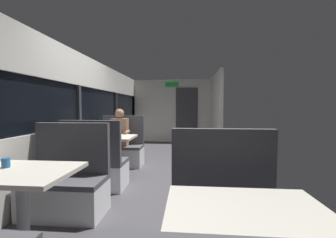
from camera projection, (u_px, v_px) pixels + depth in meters
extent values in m
cube|color=#423F44|center=(156.00, 179.00, 3.96)|extent=(3.30, 9.20, 0.02)
cube|color=beige|center=(79.00, 151.00, 4.06)|extent=(0.08, 8.40, 0.95)
cube|color=beige|center=(77.00, 69.00, 3.97)|extent=(0.08, 8.40, 0.60)
cube|color=black|center=(77.00, 106.00, 4.01)|extent=(0.03, 8.40, 0.75)
cube|color=#2D2D30|center=(79.00, 106.00, 4.01)|extent=(0.06, 0.08, 0.75)
cube|color=#2D2D30|center=(116.00, 106.00, 6.10)|extent=(0.06, 0.08, 0.75)
cube|color=#2D2D30|center=(134.00, 106.00, 8.19)|extent=(0.06, 0.08, 0.75)
cube|color=beige|center=(172.00, 111.00, 8.07)|extent=(2.90, 0.08, 2.30)
cube|color=#333338|center=(187.00, 115.00, 7.98)|extent=(0.80, 0.04, 2.00)
cube|color=green|center=(172.00, 85.00, 7.96)|extent=(0.50, 0.03, 0.16)
cube|color=beige|center=(216.00, 112.00, 6.75)|extent=(0.08, 2.40, 2.30)
cylinder|color=#9E9EA3|center=(23.00, 213.00, 1.94)|extent=(0.10, 0.10, 0.70)
cube|color=beige|center=(21.00, 173.00, 1.92)|extent=(0.90, 0.70, 0.04)
cube|color=silver|center=(65.00, 199.00, 2.60)|extent=(0.95, 0.50, 0.39)
cube|color=#47474C|center=(64.00, 181.00, 2.59)|extent=(0.95, 0.50, 0.06)
cube|color=#47474C|center=(73.00, 148.00, 2.78)|extent=(0.95, 0.08, 0.65)
cylinder|color=#9E9EA3|center=(111.00, 157.00, 4.16)|extent=(0.10, 0.10, 0.70)
cube|color=beige|center=(110.00, 137.00, 4.14)|extent=(0.90, 0.70, 0.04)
cube|color=silver|center=(96.00, 175.00, 3.51)|extent=(0.95, 0.50, 0.39)
cube|color=#47474C|center=(96.00, 162.00, 3.50)|extent=(0.95, 0.50, 0.06)
cube|color=#47474C|center=(90.00, 142.00, 3.27)|extent=(0.95, 0.08, 0.65)
cube|color=silver|center=(121.00, 157.00, 4.83)|extent=(0.95, 0.50, 0.39)
cube|color=#47474C|center=(121.00, 147.00, 4.81)|extent=(0.95, 0.50, 0.06)
cube|color=#47474C|center=(124.00, 130.00, 5.00)|extent=(0.95, 0.08, 0.65)
cube|color=beige|center=(249.00, 215.00, 1.17)|extent=(0.90, 0.70, 0.04)
cube|color=silver|center=(226.00, 237.00, 1.85)|extent=(0.95, 0.50, 0.39)
cube|color=#47474C|center=(226.00, 211.00, 1.84)|extent=(0.95, 0.50, 0.06)
cube|color=#47474C|center=(223.00, 163.00, 2.03)|extent=(0.95, 0.08, 0.65)
cube|color=#26262D|center=(121.00, 155.00, 4.82)|extent=(0.30, 0.36, 0.45)
cube|color=#8C664C|center=(120.00, 132.00, 4.74)|extent=(0.34, 0.22, 0.60)
sphere|color=#8C664C|center=(120.00, 113.00, 4.70)|extent=(0.20, 0.20, 0.20)
cylinder|color=#8C664C|center=(108.00, 132.00, 4.58)|extent=(0.07, 0.28, 0.07)
cylinder|color=#8C664C|center=(127.00, 132.00, 4.55)|extent=(0.07, 0.28, 0.07)
cylinder|color=#26598C|center=(6.00, 163.00, 2.01)|extent=(0.07, 0.07, 0.09)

